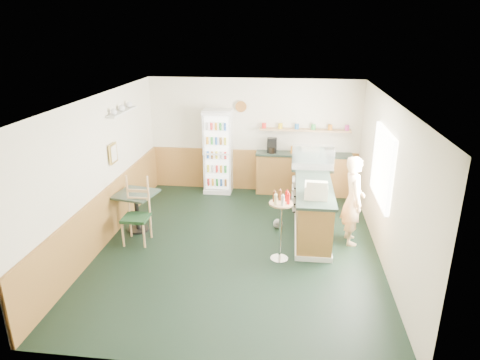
# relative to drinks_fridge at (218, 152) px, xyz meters

# --- Properties ---
(ground) EXTENTS (6.00, 6.00, 0.00)m
(ground) POSITION_rel_drinks_fridge_xyz_m (0.83, -2.74, -1.00)
(ground) COLOR black
(ground) RESTS_ON ground
(room_envelope) EXTENTS (5.04, 6.02, 2.72)m
(room_envelope) POSITION_rel_drinks_fridge_xyz_m (0.60, -2.01, 0.53)
(room_envelope) COLOR beige
(room_envelope) RESTS_ON ground
(service_counter) EXTENTS (0.68, 3.01, 1.01)m
(service_counter) POSITION_rel_drinks_fridge_xyz_m (2.18, -1.67, -0.54)
(service_counter) COLOR #9B6732
(service_counter) RESTS_ON ground
(back_counter) EXTENTS (2.24, 0.42, 1.69)m
(back_counter) POSITION_rel_drinks_fridge_xyz_m (2.02, 0.06, -0.45)
(back_counter) COLOR #9B6732
(back_counter) RESTS_ON ground
(drinks_fridge) EXTENTS (0.66, 0.54, 2.00)m
(drinks_fridge) POSITION_rel_drinks_fridge_xyz_m (0.00, 0.00, 0.00)
(drinks_fridge) COLOR silver
(drinks_fridge) RESTS_ON ground
(display_case) EXTENTS (0.86, 0.45, 0.49)m
(display_case) POSITION_rel_drinks_fridge_xyz_m (2.18, -1.13, 0.25)
(display_case) COLOR silver
(display_case) RESTS_ON service_counter
(cash_register) EXTENTS (0.41, 0.43, 0.23)m
(cash_register) POSITION_rel_drinks_fridge_xyz_m (2.18, -2.64, 0.13)
(cash_register) COLOR beige
(cash_register) RESTS_ON service_counter
(shopkeeper) EXTENTS (0.45, 0.59, 1.67)m
(shopkeeper) POSITION_rel_drinks_fridge_xyz_m (2.88, -2.30, -0.17)
(shopkeeper) COLOR tan
(shopkeeper) RESTS_ON ground
(condiment_stand) EXTENTS (0.40, 0.40, 1.24)m
(condiment_stand) POSITION_rel_drinks_fridge_xyz_m (1.59, -3.12, -0.20)
(condiment_stand) COLOR silver
(condiment_stand) RESTS_ON ground
(newspaper_rack) EXTENTS (0.09, 0.42, 0.67)m
(newspaper_rack) POSITION_rel_drinks_fridge_xyz_m (1.82, -1.44, -0.43)
(newspaper_rack) COLOR black
(newspaper_rack) RESTS_ON ground
(cafe_table) EXTENTS (0.85, 0.85, 0.79)m
(cafe_table) POSITION_rel_drinks_fridge_xyz_m (-1.22, -2.33, -0.44)
(cafe_table) COLOR black
(cafe_table) RESTS_ON ground
(cafe_chair) EXTENTS (0.47, 0.47, 1.24)m
(cafe_chair) POSITION_rel_drinks_fridge_xyz_m (-1.07, -2.70, -0.35)
(cafe_chair) COLOR #153119
(cafe_chair) RESTS_ON ground
(dog_doorstop) EXTENTS (0.19, 0.25, 0.23)m
(dog_doorstop) POSITION_rel_drinks_fridge_xyz_m (1.52, -1.92, -0.89)
(dog_doorstop) COLOR gray
(dog_doorstop) RESTS_ON ground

